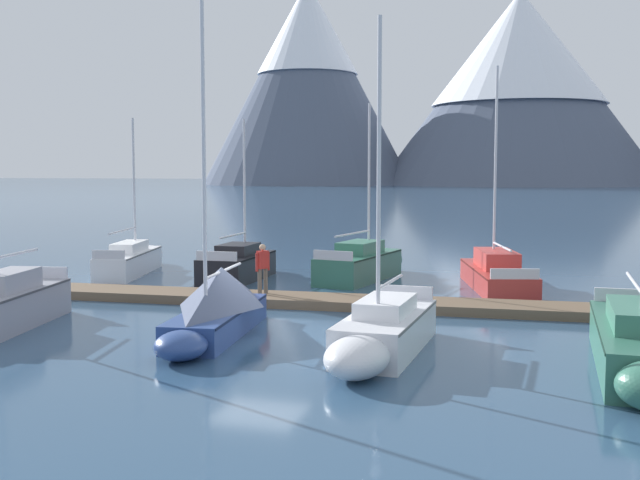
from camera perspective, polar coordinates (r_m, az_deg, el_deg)
name	(u,v)px	position (r m, az deg, el deg)	size (l,w,h in m)	color
ground_plane	(259,328)	(22.12, -4.54, -6.52)	(700.00, 700.00, 0.00)	#2D4C6B
mountain_west_summit	(308,79)	(247.99, -0.93, 11.83)	(66.07, 66.07, 63.20)	#4C566B
mountain_central_massif	(519,81)	(249.90, 14.46, 11.28)	(86.14, 86.14, 59.06)	#4C566B
dock	(303,301)	(25.79, -1.29, -4.49)	(21.20, 3.22, 0.30)	brown
sailboat_nearest_berth	(133,259)	(34.84, -13.62, -1.38)	(3.00, 7.15, 6.75)	white
sailboat_second_berth	(4,306)	(23.40, -22.30, -4.52)	(2.45, 6.04, 9.44)	#93939E
sailboat_mid_dock_port	(241,263)	(32.18, -5.82, -1.73)	(2.00, 5.56, 6.59)	black
sailboat_mid_dock_starboard	(217,304)	(21.19, -7.62, -4.69)	(2.26, 6.46, 8.89)	navy
sailboat_far_berth	(364,263)	(31.98, 3.27, -1.69)	(2.65, 6.56, 7.24)	#336B56
sailboat_outer_slip	(381,333)	(18.77, 4.52, -6.84)	(1.79, 6.18, 8.01)	silver
sailboat_end_of_dock	(494,272)	(30.50, 12.71, -2.33)	(3.62, 7.89, 8.41)	#B2332D
sailboat_last_slip	(640,345)	(18.62, 22.53, -7.15)	(1.82, 7.21, 9.32)	#336B56
person_on_dock	(263,266)	(26.19, -4.26, -1.89)	(0.38, 0.52, 1.69)	brown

